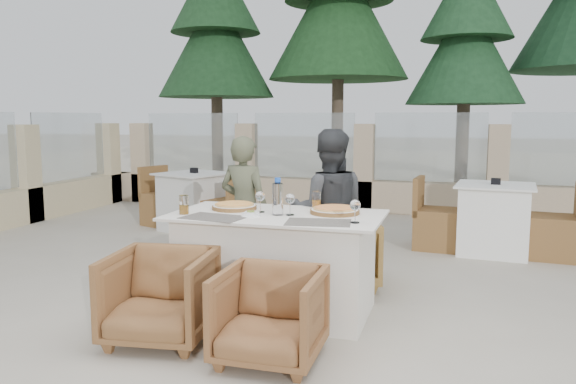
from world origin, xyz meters
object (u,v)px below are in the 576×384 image
(wine_glass_near, at_px, (290,203))
(beer_glass_right, at_px, (316,200))
(olive_dish, at_px, (251,213))
(diner_right, at_px, (328,211))
(armchair_far_right, at_px, (338,252))
(armchair_far_left, at_px, (257,250))
(diner_left, at_px, (244,209))
(water_bottle, at_px, (278,196))
(bg_table_b, at_px, (494,219))
(armchair_near_left, at_px, (160,296))
(armchair_near_right, at_px, (270,315))
(pizza_right, at_px, (335,210))
(wine_glass_centre, at_px, (260,201))
(beer_glass_left, at_px, (184,205))
(pizza_left, at_px, (234,206))
(bg_table_a, at_px, (195,202))
(dining_table, at_px, (277,263))
(wine_glass_corner, at_px, (355,210))

(wine_glass_near, xyz_separation_m, beer_glass_right, (0.12, 0.35, -0.02))
(olive_dish, bearing_deg, wine_glass_near, 26.33)
(diner_right, bearing_deg, armchair_far_right, -118.84)
(armchair_far_left, distance_m, diner_left, 0.42)
(wine_glass_near, bearing_deg, water_bottle, -173.43)
(diner_right, bearing_deg, bg_table_b, -141.45)
(beer_glass_right, distance_m, armchair_near_left, 1.46)
(armchair_far_left, xyz_separation_m, armchair_near_right, (0.69, -1.69, 0.02))
(olive_dish, bearing_deg, pizza_right, 28.06)
(wine_glass_centre, height_order, beer_glass_right, wine_glass_centre)
(beer_glass_left, relative_size, beer_glass_right, 1.01)
(wine_glass_near, xyz_separation_m, diner_right, (0.15, 0.65, -0.16))
(water_bottle, bearing_deg, armchair_far_left, 119.03)
(water_bottle, relative_size, diner_left, 0.21)
(pizza_left, xyz_separation_m, water_bottle, (0.41, -0.15, 0.12))
(wine_glass_centre, relative_size, bg_table_b, 0.11)
(wine_glass_near, distance_m, beer_glass_left, 0.81)
(beer_glass_left, bearing_deg, beer_glass_right, 30.67)
(water_bottle, relative_size, bg_table_a, 0.17)
(diner_left, bearing_deg, bg_table_b, -133.25)
(wine_glass_centre, bearing_deg, armchair_near_right, -67.20)
(diner_left, relative_size, diner_right, 0.95)
(beer_glass_right, height_order, bg_table_a, beer_glass_right)
(pizza_left, xyz_separation_m, pizza_right, (0.81, 0.03, 0.00))
(water_bottle, xyz_separation_m, diner_right, (0.24, 0.66, -0.21))
(pizza_left, height_order, bg_table_b, pizza_left)
(pizza_right, height_order, beer_glass_left, beer_glass_left)
(pizza_right, xyz_separation_m, beer_glass_left, (-1.09, -0.35, 0.05))
(beer_glass_right, relative_size, bg_table_b, 0.09)
(armchair_far_left, relative_size, bg_table_b, 0.36)
(armchair_far_left, distance_m, bg_table_b, 2.75)
(pizza_left, bearing_deg, dining_table, -15.84)
(dining_table, distance_m, wine_glass_corner, 0.82)
(olive_dish, bearing_deg, armchair_near_right, -61.40)
(bg_table_b, bearing_deg, pizza_right, -113.46)
(beer_glass_right, distance_m, armchair_far_left, 1.03)
(water_bottle, height_order, diner_right, diner_right)
(bg_table_a, height_order, bg_table_b, same)
(wine_glass_centre, relative_size, diner_left, 0.14)
(beer_glass_left, bearing_deg, dining_table, 17.37)
(armchair_far_left, distance_m, armchair_near_right, 1.83)
(pizza_left, bearing_deg, bg_table_a, 122.06)
(armchair_near_left, xyz_separation_m, armchair_near_right, (0.80, -0.09, -0.02))
(pizza_left, relative_size, pizza_right, 0.94)
(armchair_near_right, height_order, bg_table_b, bg_table_b)
(pizza_right, bearing_deg, wine_glass_near, -150.48)
(water_bottle, bearing_deg, beer_glass_left, -166.09)
(pizza_right, relative_size, wine_glass_corner, 2.05)
(olive_dish, bearing_deg, diner_left, 113.88)
(wine_glass_corner, distance_m, olive_dish, 0.79)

